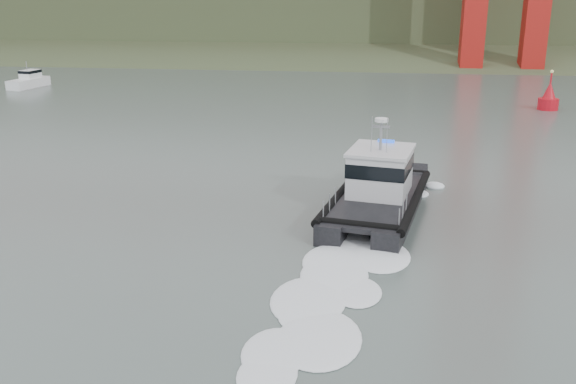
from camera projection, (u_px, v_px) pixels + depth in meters
name	position (u px, v px, depth m)	size (l,w,h in m)	color
ground	(191.00, 354.00, 19.53)	(400.00, 400.00, 0.00)	#4B5953
headlands	(353.00, 7.00, 136.01)	(500.00, 105.36, 27.12)	#384829
patrol_boat	(378.00, 189.00, 31.51)	(5.43, 10.63, 4.92)	black
motorboat	(29.00, 81.00, 72.80)	(2.63, 5.71, 3.02)	white
nav_buoy	(549.00, 99.00, 59.10)	(1.85, 1.85, 3.86)	red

